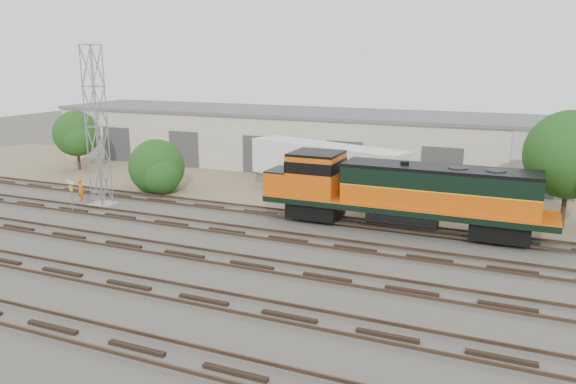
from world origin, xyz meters
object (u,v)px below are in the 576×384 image
at_px(locomotive, 398,192).
at_px(signal_tower, 97,130).
at_px(worker, 81,190).
at_px(semi_trailer, 330,165).

xyz_separation_m(locomotive, signal_tower, (-20.28, -2.69, 2.97)).
xyz_separation_m(signal_tower, worker, (-2.39, 0.49, -4.53)).
height_order(signal_tower, semi_trailer, signal_tower).
distance_m(signal_tower, semi_trailer, 16.58).
height_order(locomotive, worker, locomotive).
bearing_deg(worker, semi_trailer, -138.21).
relative_size(signal_tower, worker, 6.66).
bearing_deg(signal_tower, worker, 168.47).
bearing_deg(semi_trailer, worker, -135.27).
xyz_separation_m(signal_tower, semi_trailer, (13.83, 8.69, -2.85)).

